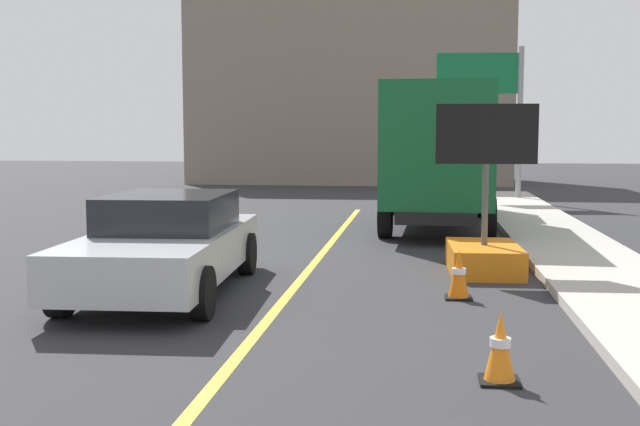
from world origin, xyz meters
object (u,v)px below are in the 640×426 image
at_px(box_truck, 439,152).
at_px(pickup_car, 166,243).
at_px(traffic_cone_mid_lane, 500,348).
at_px(arrow_board_trailer, 484,243).
at_px(highway_guide_sign, 496,96).
at_px(traffic_cone_far_lane, 459,275).

relative_size(box_truck, pickup_car, 1.55).
bearing_deg(traffic_cone_mid_lane, arrow_board_trailer, 86.98).
height_order(highway_guide_sign, traffic_cone_mid_lane, highway_guide_sign).
bearing_deg(arrow_board_trailer, traffic_cone_mid_lane, -93.02).
xyz_separation_m(box_truck, pickup_car, (-3.95, -8.04, -1.09)).
xyz_separation_m(box_truck, traffic_cone_far_lane, (0.12, -7.96, -1.46)).
xyz_separation_m(pickup_car, traffic_cone_far_lane, (4.07, 0.08, -0.37)).
relative_size(pickup_car, highway_guide_sign, 0.94).
relative_size(arrow_board_trailer, pickup_car, 0.57).
relative_size(pickup_car, traffic_cone_mid_lane, 7.19).
bearing_deg(highway_guide_sign, traffic_cone_far_lane, -96.87).
distance_m(highway_guide_sign, traffic_cone_far_lane, 15.73).
bearing_deg(arrow_board_trailer, pickup_car, -154.75).
bearing_deg(traffic_cone_mid_lane, box_truck, 91.58).
bearing_deg(traffic_cone_mid_lane, highway_guide_sign, 85.02).
distance_m(arrow_board_trailer, pickup_car, 5.05).
bearing_deg(traffic_cone_mid_lane, pickup_car, 140.86).
distance_m(box_truck, traffic_cone_mid_lane, 11.61).
height_order(traffic_cone_mid_lane, traffic_cone_far_lane, traffic_cone_far_lane).
bearing_deg(box_truck, highway_guide_sign, 75.08).
xyz_separation_m(highway_guide_sign, traffic_cone_mid_lane, (-1.64, -18.86, -3.10)).
height_order(arrow_board_trailer, pickup_car, arrow_board_trailer).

